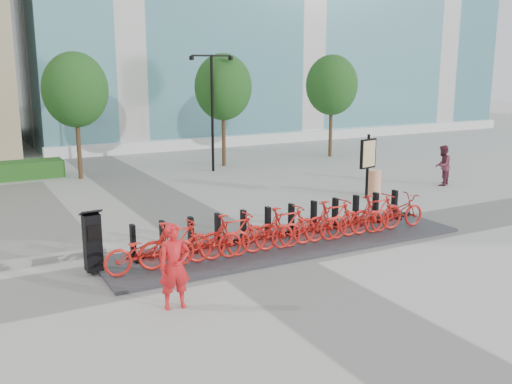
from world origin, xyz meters
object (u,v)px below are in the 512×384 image
kiosk (92,241)px  worker_red (175,266)px  pedestrian (442,165)px  construction_barrel (374,183)px  map_sign (368,156)px  bike_0 (145,251)px

kiosk → worker_red: size_ratio=0.85×
kiosk → pedestrian: pedestrian is taller
worker_red → construction_barrel: (9.66, 5.80, -0.37)m
kiosk → worker_red: (0.94, -2.59, 0.07)m
kiosk → map_sign: (10.06, 2.96, 0.73)m
worker_red → bike_0: bearing=95.7°
bike_0 → pedestrian: 13.70m
bike_0 → worker_red: worker_red is taller
kiosk → map_sign: 10.52m
bike_0 → map_sign: (9.09, 3.60, 0.92)m
kiosk → worker_red: bearing=-73.1°
construction_barrel → bike_0: bearing=-158.2°
kiosk → pedestrian: size_ratio=0.90×
bike_0 → pedestrian: bearing=-73.0°
worker_red → construction_barrel: 11.27m
kiosk → construction_barrel: (10.60, 3.21, -0.30)m
bike_0 → construction_barrel: bike_0 is taller
bike_0 → kiosk: bearing=56.4°
bike_0 → construction_barrel: (9.63, 3.85, -0.10)m
bike_0 → construction_barrel: size_ratio=2.01×
kiosk → pedestrian: bearing=10.3°
worker_red → pedestrian: worker_red is taller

